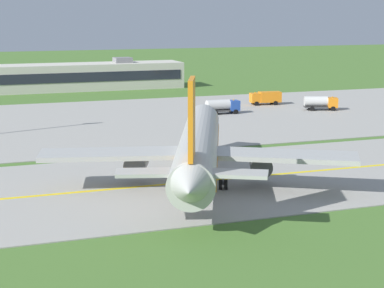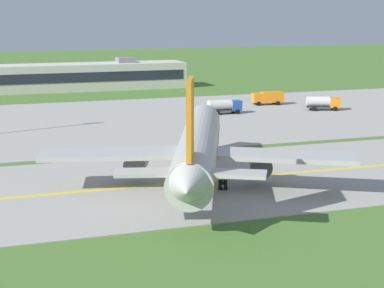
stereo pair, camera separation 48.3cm
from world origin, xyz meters
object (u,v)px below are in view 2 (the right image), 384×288
object	(u,v)px
airplane_lead	(198,147)
service_truck_catering	(323,102)
service_truck_fuel	(225,106)
service_truck_baggage	(268,97)

from	to	relation	value
airplane_lead	service_truck_catering	xyz separation A→B (m)	(39.73, 42.99, -2.60)
service_truck_fuel	service_truck_catering	xyz separation A→B (m)	(18.72, -1.82, 0.00)
airplane_lead	service_truck_fuel	size ratio (longest dim) A/B	6.31
airplane_lead	service_truck_baggage	world-z (taller)	airplane_lead
airplane_lead	service_truck_fuel	distance (m)	49.56
airplane_lead	service_truck_baggage	distance (m)	62.61
service_truck_fuel	service_truck_baggage	bearing A→B (deg)	33.34
airplane_lead	service_truck_fuel	xyz separation A→B (m)	(21.01, 44.81, -2.60)
service_truck_baggage	service_truck_catering	bearing A→B (deg)	-57.29
service_truck_catering	airplane_lead	bearing A→B (deg)	-132.74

